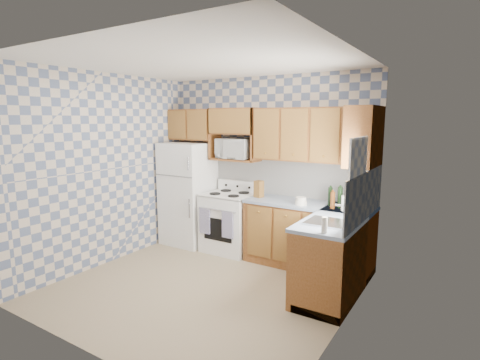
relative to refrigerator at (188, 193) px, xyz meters
name	(u,v)px	position (x,y,z in m)	size (l,w,h in m)	color
floor	(205,287)	(1.27, -1.25, -0.84)	(3.40, 3.40, 0.00)	#907E5D
back_wall	(266,166)	(1.27, 0.35, 0.51)	(3.40, 0.02, 2.70)	slate
right_wall	(346,195)	(2.97, -1.25, 0.51)	(0.02, 3.20, 2.70)	slate
backsplash_back	(290,178)	(1.68, 0.34, 0.36)	(2.60, 0.01, 0.56)	white
backsplash_right	(365,196)	(2.96, -0.45, 0.36)	(0.01, 1.60, 0.56)	white
refrigerator	(188,193)	(0.00, 0.00, 0.00)	(0.75, 0.70, 1.68)	white
stove_body	(230,223)	(0.80, 0.03, -0.39)	(0.76, 0.65, 0.90)	white
cooktop	(230,194)	(0.80, 0.03, 0.07)	(0.76, 0.65, 0.03)	silver
backguard	(239,186)	(0.80, 0.30, 0.16)	(0.76, 0.08, 0.17)	white
dish_towel_left	(205,221)	(0.58, -0.32, -0.31)	(0.19, 0.03, 0.40)	navy
dish_towel_right	(228,225)	(1.00, -0.32, -0.31)	(0.19, 0.03, 0.40)	navy
base_cabinets_back	(308,236)	(2.10, 0.05, -0.40)	(1.75, 0.60, 0.88)	#613310
base_cabinets_right	(337,255)	(2.67, -0.45, -0.40)	(0.60, 1.60, 0.88)	#613310
countertop_back	(309,204)	(2.10, 0.05, 0.06)	(1.77, 0.63, 0.04)	gray
countertop_right	(338,218)	(2.67, -0.45, 0.06)	(0.63, 1.60, 0.04)	gray
upper_cabinets_back	(314,135)	(2.10, 0.19, 1.01)	(1.75, 0.33, 0.74)	#613310
upper_cabinets_fridge	(193,125)	(-0.02, 0.19, 1.13)	(0.82, 0.33, 0.50)	#613310
upper_cabinets_right	(364,137)	(2.81, 0.00, 1.01)	(0.33, 0.70, 0.74)	#613310
microwave_shelf	(235,160)	(0.80, 0.19, 0.60)	(0.80, 0.33, 0.03)	#613310
microwave	(236,149)	(0.81, 0.20, 0.77)	(0.56, 0.38, 0.31)	white
sink	(329,223)	(2.67, -0.80, 0.09)	(0.48, 0.40, 0.03)	#B7B7BC
window	(357,178)	(2.96, -0.80, 0.61)	(0.02, 0.66, 0.86)	white
bottle_0	(340,198)	(2.55, -0.01, 0.22)	(0.06, 0.06, 0.28)	black
bottle_1	(346,200)	(2.65, -0.07, 0.21)	(0.06, 0.06, 0.26)	black
bottle_2	(352,200)	(2.70, 0.03, 0.20)	(0.06, 0.06, 0.24)	#4D260D
bottle_3	(333,200)	(2.48, -0.09, 0.19)	(0.06, 0.06, 0.22)	#4D260D
bottle_4	(330,197)	(2.40, 0.05, 0.20)	(0.06, 0.06, 0.25)	black
knife_block	(259,189)	(1.32, 0.03, 0.20)	(0.11, 0.11, 0.25)	brown
electric_kettle	(347,203)	(2.67, -0.11, 0.17)	(0.15, 0.15, 0.19)	white
food_containers	(301,201)	(2.05, -0.12, 0.13)	(0.16, 0.16, 0.11)	beige
soap_bottle	(324,225)	(2.75, -1.18, 0.17)	(0.06, 0.06, 0.17)	beige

